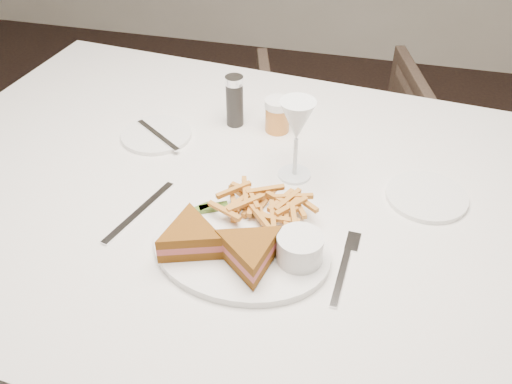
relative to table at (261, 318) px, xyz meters
The scene contains 3 objects.
table is the anchor object (origin of this frame).
chair_far 0.98m from the table, 86.31° to the left, with size 0.58×0.55×0.60m, color #4A392D.
table_setting 0.42m from the table, 85.64° to the right, with size 0.76×0.62×0.18m.
Camera 1 is at (0.43, -0.67, 1.46)m, focal length 40.00 mm.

